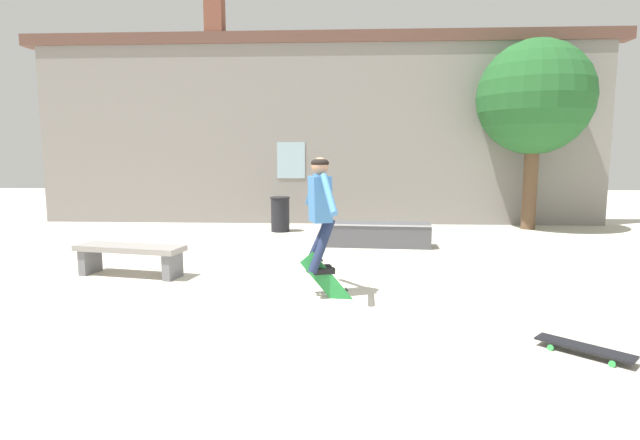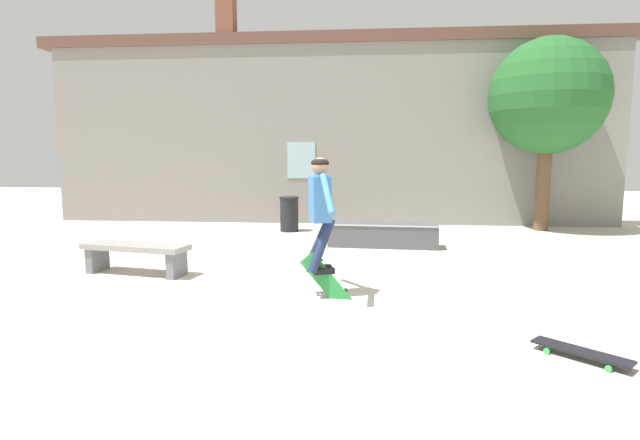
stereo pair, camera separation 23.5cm
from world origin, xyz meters
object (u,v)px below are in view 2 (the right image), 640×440
object	(u,v)px
skater	(320,205)
skateboard_resting	(581,352)
park_bench	(136,252)
skate_ledge	(383,235)
tree_right	(548,97)
trash_bin	(289,213)
skateboard_flipping	(326,281)

from	to	relation	value
skater	skateboard_resting	xyz separation A→B (m)	(2.41, -1.73, -1.08)
park_bench	skate_ledge	xyz separation A→B (m)	(3.69, 2.54, -0.10)
skate_ledge	skater	bearing A→B (deg)	-100.71
tree_right	skater	distance (m)	7.71
park_bench	skateboard_resting	size ratio (longest dim) A/B	2.30
skateboard_resting	park_bench	bearing A→B (deg)	15.31
skater	skateboard_resting	bearing A→B (deg)	-52.89
skateboard_resting	tree_right	bearing A→B (deg)	-64.14
trash_bin	skater	size ratio (longest dim) A/B	0.56
skate_ledge	skateboard_resting	distance (m)	5.39
park_bench	trash_bin	xyz separation A→B (m)	(1.62, 4.29, 0.09)
park_bench	skateboard_flipping	bearing A→B (deg)	-7.95
skate_ledge	skateboard_resting	size ratio (longest dim) A/B	2.90
skate_ledge	skateboard_flipping	xyz separation A→B (m)	(-0.80, -3.52, -0.01)
tree_right	trash_bin	xyz separation A→B (m)	(-5.80, -0.70, -2.60)
park_bench	skateboard_flipping	size ratio (longest dim) A/B	2.30
park_bench	tree_right	bearing A→B (deg)	44.71
skate_ledge	skateboard_flipping	distance (m)	3.62
trash_bin	skateboard_flipping	size ratio (longest dim) A/B	1.11
skateboard_resting	skate_ledge	bearing A→B (deg)	-31.52
skate_ledge	skateboard_resting	world-z (taller)	skate_ledge
tree_right	skate_ledge	xyz separation A→B (m)	(-3.73, -2.44, -2.80)
tree_right	skateboard_resting	xyz separation A→B (m)	(-2.20, -7.61, -2.95)
tree_right	skater	world-z (taller)	tree_right
skater	skateboard_flipping	distance (m)	0.94
trash_bin	skater	distance (m)	5.37
tree_right	skateboard_flipping	size ratio (longest dim) A/B	6.04
skate_ledge	trash_bin	distance (m)	2.71
skate_ledge	skater	world-z (taller)	skater
skate_ledge	trash_bin	bearing A→B (deg)	143.58
skater	skateboard_flipping	bearing A→B (deg)	-62.49
park_bench	skateboard_flipping	distance (m)	3.05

